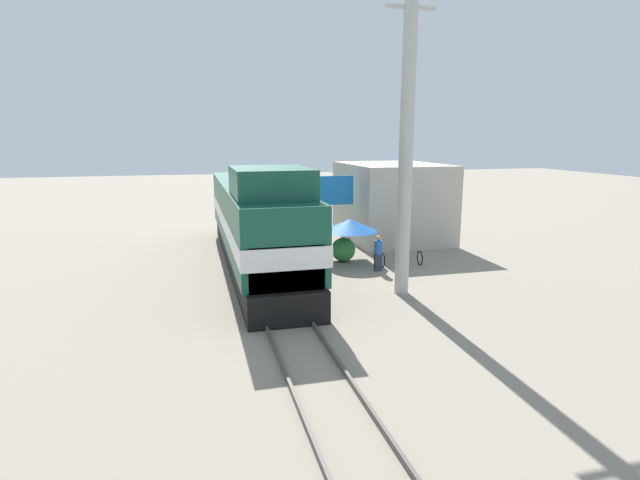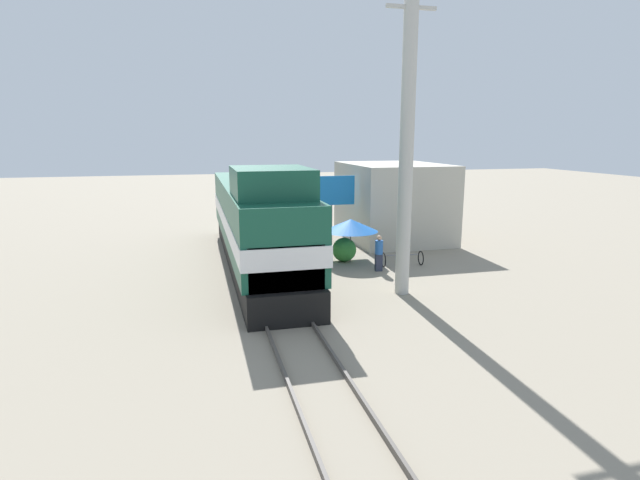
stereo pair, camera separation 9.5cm
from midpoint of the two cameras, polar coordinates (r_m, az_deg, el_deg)
name	(u,v)px [view 2 (the right image)]	position (r m, az deg, el deg)	size (l,w,h in m)	color
ground_plane	(266,281)	(20.34, -6.10, -4.71)	(120.00, 120.00, 0.00)	gray
rail_near	(248,281)	(20.23, -8.13, -4.63)	(0.08, 32.58, 0.15)	#4C4742
rail_far	(283,278)	(20.42, -4.11, -4.39)	(0.08, 32.58, 0.15)	#4C4742
locomotive	(257,223)	(22.14, -7.08, 1.92)	(2.84, 16.05, 4.68)	black
utility_pole	(407,138)	(18.13, 10.05, 11.46)	(1.80, 0.51, 11.33)	#B2B2AD
vendor_umbrella	(351,225)	(22.93, 3.65, 1.70)	(2.51, 2.51, 2.03)	#4C4C4C
billboard_sign	(331,194)	(25.33, 1.37, 5.23)	(2.48, 0.12, 3.80)	#595959
shrub_cluster	(344,250)	(23.29, 2.90, -1.11)	(1.13, 1.13, 1.13)	#388C38
person_bystander	(379,252)	(21.70, 6.87, -1.37)	(0.34, 0.34, 1.58)	#2D3347
bicycle	(402,259)	(22.78, 9.49, -2.12)	(1.85, 0.79, 0.67)	black
building_block_distant	(393,202)	(28.52, 8.44, 4.35)	(5.06, 6.50, 4.26)	#B7B2A3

